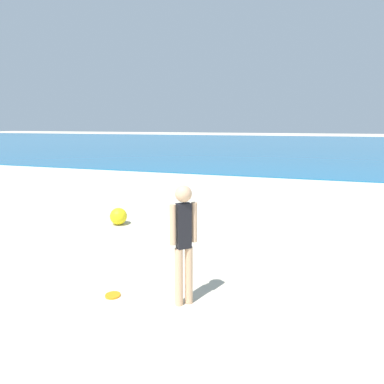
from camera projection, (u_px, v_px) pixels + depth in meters
water at (281, 144)px, 44.92m from camera, size 160.00×60.00×0.06m
person_standing at (184, 239)px, 4.77m from camera, size 0.32×0.29×1.74m
frisbee at (113, 295)px, 5.17m from camera, size 0.23×0.23×0.03m
beach_ball at (118, 216)px, 8.82m from camera, size 0.44×0.44×0.44m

